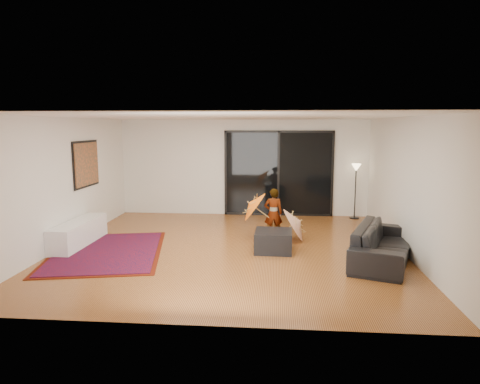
# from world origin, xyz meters

# --- Properties ---
(floor) EXTENTS (7.00, 7.00, 0.00)m
(floor) POSITION_xyz_m (0.00, 0.00, 0.00)
(floor) COLOR #A5642D
(floor) RESTS_ON ground
(ceiling) EXTENTS (7.00, 7.00, 0.00)m
(ceiling) POSITION_xyz_m (0.00, 0.00, 2.70)
(ceiling) COLOR white
(ceiling) RESTS_ON wall_back
(wall_back) EXTENTS (7.00, 0.00, 7.00)m
(wall_back) POSITION_xyz_m (0.00, 3.50, 1.35)
(wall_back) COLOR silver
(wall_back) RESTS_ON floor
(wall_front) EXTENTS (7.00, 0.00, 7.00)m
(wall_front) POSITION_xyz_m (0.00, -3.50, 1.35)
(wall_front) COLOR silver
(wall_front) RESTS_ON floor
(wall_left) EXTENTS (0.00, 7.00, 7.00)m
(wall_left) POSITION_xyz_m (-3.50, 0.00, 1.35)
(wall_left) COLOR silver
(wall_left) RESTS_ON floor
(wall_right) EXTENTS (0.00, 7.00, 7.00)m
(wall_right) POSITION_xyz_m (3.50, 0.00, 1.35)
(wall_right) COLOR silver
(wall_right) RESTS_ON floor
(sliding_door) EXTENTS (3.06, 0.07, 2.40)m
(sliding_door) POSITION_xyz_m (1.00, 3.47, 1.20)
(sliding_door) COLOR black
(sliding_door) RESTS_ON wall_back
(painting) EXTENTS (0.04, 1.28, 1.08)m
(painting) POSITION_xyz_m (-3.46, 1.00, 1.65)
(painting) COLOR black
(painting) RESTS_ON wall_left
(media_console) EXTENTS (0.49, 1.87, 0.52)m
(media_console) POSITION_xyz_m (-3.25, -0.02, 0.26)
(media_console) COLOR white
(media_console) RESTS_ON floor
(speaker) EXTENTS (0.30, 0.30, 0.31)m
(speaker) POSITION_xyz_m (-3.25, -0.16, 0.15)
(speaker) COLOR #424244
(speaker) RESTS_ON floor
(persian_rug) EXTENTS (2.68, 3.35, 0.02)m
(persian_rug) POSITION_xyz_m (-2.45, -0.49, 0.01)
(persian_rug) COLOR #501306
(persian_rug) RESTS_ON floor
(sofa) EXTENTS (1.66, 2.51, 0.68)m
(sofa) POSITION_xyz_m (2.95, -0.60, 0.34)
(sofa) COLOR black
(sofa) RESTS_ON floor
(ottoman) EXTENTS (0.77, 0.77, 0.42)m
(ottoman) POSITION_xyz_m (0.90, -0.12, 0.21)
(ottoman) COLOR black
(ottoman) RESTS_ON floor
(floor_lamp) EXTENTS (0.26, 0.26, 1.51)m
(floor_lamp) POSITION_xyz_m (3.10, 3.21, 1.19)
(floor_lamp) COLOR black
(floor_lamp) RESTS_ON floor
(child) EXTENTS (0.44, 0.31, 1.14)m
(child) POSITION_xyz_m (0.88, 0.91, 0.57)
(child) COLOR #999999
(child) RESTS_ON floor
(parasol_orange) EXTENTS (0.59, 0.77, 0.85)m
(parasol_orange) POSITION_xyz_m (0.33, 0.86, 0.73)
(parasol_orange) COLOR orange
(parasol_orange) RESTS_ON child
(parasol_white) EXTENTS (0.59, 0.82, 0.92)m
(parasol_white) POSITION_xyz_m (1.48, 0.76, 0.50)
(parasol_white) COLOR beige
(parasol_white) RESTS_ON floor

